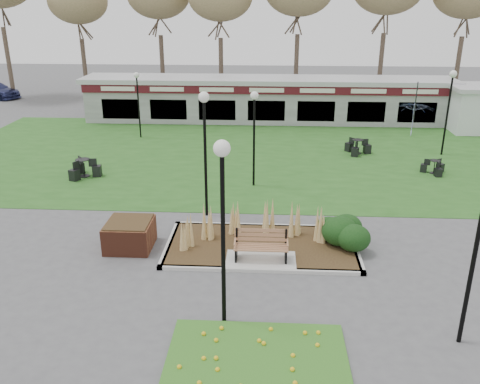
# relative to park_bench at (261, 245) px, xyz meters

# --- Properties ---
(ground) EXTENTS (100.00, 100.00, 0.00)m
(ground) POSITION_rel_park_bench_xyz_m (0.00, -0.25, -0.59)
(ground) COLOR #515154
(ground) RESTS_ON ground
(lawn) EXTENTS (34.00, 16.00, 0.02)m
(lawn) POSITION_rel_park_bench_xyz_m (0.00, 11.75, -0.58)
(lawn) COLOR #26571B
(lawn) RESTS_ON ground
(flower_bed) EXTENTS (4.20, 3.00, 0.16)m
(flower_bed) POSITION_rel_park_bench_xyz_m (0.00, -4.85, -0.52)
(flower_bed) COLOR #2E6B1E
(flower_bed) RESTS_ON ground
(planting_bed) EXTENTS (6.75, 3.40, 1.27)m
(planting_bed) POSITION_rel_park_bench_xyz_m (1.27, 1.10, -0.22)
(planting_bed) COLOR #352015
(planting_bed) RESTS_ON ground
(park_bench) EXTENTS (1.70, 0.66, 0.93)m
(park_bench) POSITION_rel_park_bench_xyz_m (0.00, 0.00, 0.00)
(park_bench) COLOR #976444
(park_bench) RESTS_ON ground
(brick_planter) EXTENTS (1.50, 1.50, 0.95)m
(brick_planter) POSITION_rel_park_bench_xyz_m (-4.40, 0.75, -0.11)
(brick_planter) COLOR brown
(brick_planter) RESTS_ON ground
(food_pavilion) EXTENTS (24.60, 3.40, 2.90)m
(food_pavilion) POSITION_rel_park_bench_xyz_m (0.00, 19.71, 0.89)
(food_pavilion) COLOR gray
(food_pavilion) RESTS_ON ground
(lamp_post_near_left) EXTENTS (0.40, 0.40, 4.86)m
(lamp_post_near_left) POSITION_rel_park_bench_xyz_m (-0.89, -3.23, 2.95)
(lamp_post_near_left) COLOR black
(lamp_post_near_left) RESTS_ON ground
(lamp_post_mid_left) EXTENTS (0.35, 0.35, 4.19)m
(lamp_post_mid_left) POSITION_rel_park_bench_xyz_m (-0.46, 6.96, 2.47)
(lamp_post_mid_left) COLOR black
(lamp_post_mid_left) RESTS_ON ground
(lamp_post_mid_right) EXTENTS (0.39, 0.39, 4.76)m
(lamp_post_mid_right) POSITION_rel_park_bench_xyz_m (-2.15, 3.57, 2.88)
(lamp_post_mid_right) COLOR black
(lamp_post_mid_right) RESTS_ON ground
(lamp_post_far_right) EXTENTS (0.37, 0.37, 4.43)m
(lamp_post_far_right) POSITION_rel_park_bench_xyz_m (9.41, 12.26, 2.64)
(lamp_post_far_right) COLOR black
(lamp_post_far_right) RESTS_ON ground
(lamp_post_far_left) EXTENTS (0.32, 0.32, 3.85)m
(lamp_post_far_left) POSITION_rel_park_bench_xyz_m (-7.47, 14.88, 2.22)
(lamp_post_far_left) COLOR black
(lamp_post_far_left) RESTS_ON ground
(bistro_set_a) EXTENTS (1.46, 1.57, 0.84)m
(bistro_set_a) POSITION_rel_park_bench_xyz_m (-8.41, 7.70, -0.29)
(bistro_set_a) COLOR black
(bistro_set_a) RESTS_ON ground
(bistro_set_c) EXTENTS (1.20, 1.12, 0.64)m
(bistro_set_c) POSITION_rel_park_bench_xyz_m (8.07, 9.08, -0.35)
(bistro_set_c) COLOR black
(bistro_set_c) RESTS_ON ground
(bistro_set_d) EXTENTS (1.37, 1.42, 0.77)m
(bistro_set_d) POSITION_rel_park_bench_xyz_m (4.93, 12.19, -0.31)
(bistro_set_d) COLOR black
(bistro_set_d) RESTS_ON ground
(patio_umbrella) EXTENTS (2.66, 2.69, 2.55)m
(patio_umbrella) POSITION_rel_park_bench_xyz_m (8.06, 13.45, 1.03)
(patio_umbrella) COLOR black
(patio_umbrella) RESTS_ON ground
(car_silver) EXTENTS (4.51, 1.97, 1.51)m
(car_silver) POSITION_rel_park_bench_xyz_m (-11.73, 26.75, 0.17)
(car_silver) COLOR #B3B3B8
(car_silver) RESTS_ON ground
(car_black) EXTENTS (3.96, 2.51, 1.23)m
(car_black) POSITION_rel_park_bench_xyz_m (-10.65, 22.32, 0.03)
(car_black) COLOR black
(car_black) RESTS_ON ground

